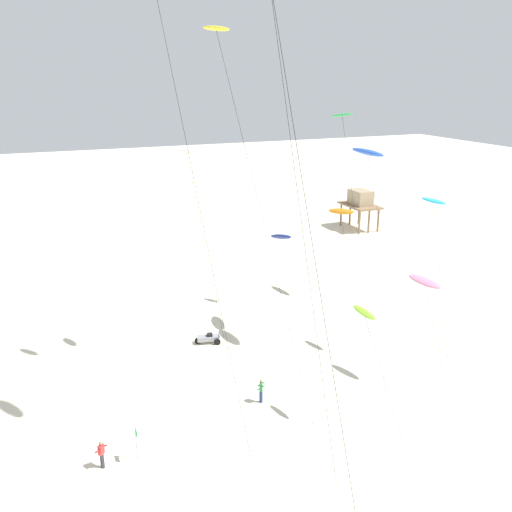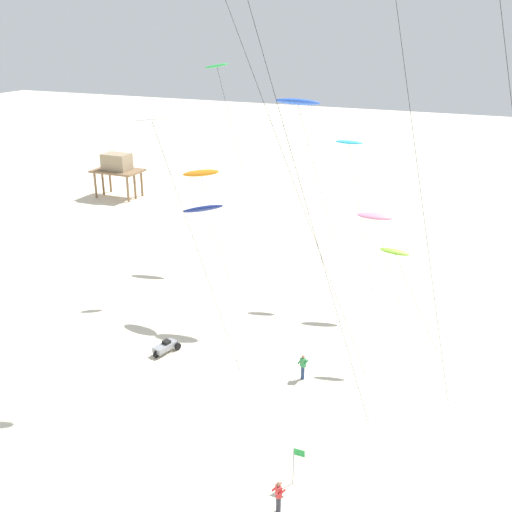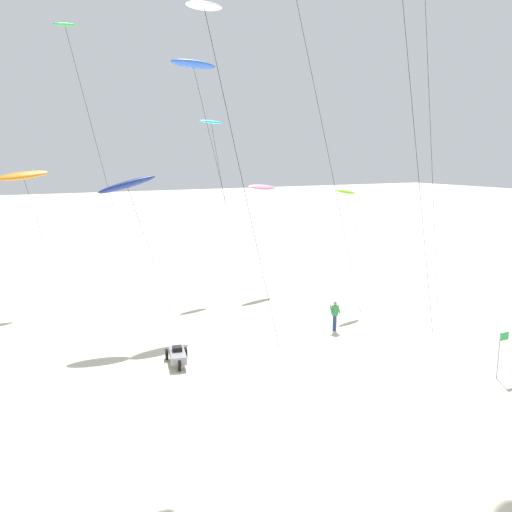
{
  "view_description": "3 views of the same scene",
  "coord_description": "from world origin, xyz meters",
  "views": [
    {
      "loc": [
        36.36,
        -4.08,
        20.61
      ],
      "look_at": [
        3.72,
        9.49,
        8.98
      ],
      "focal_mm": 38.76,
      "sensor_mm": 36.0,
      "label": 1
    },
    {
      "loc": [
        17.04,
        -21.59,
        20.56
      ],
      "look_at": [
        3.18,
        10.53,
        6.75
      ],
      "focal_mm": 41.77,
      "sensor_mm": 36.0,
      "label": 2
    },
    {
      "loc": [
        -9.77,
        -14.94,
        9.68
      ],
      "look_at": [
        2.34,
        8.52,
        4.67
      ],
      "focal_mm": 37.26,
      "sensor_mm": 36.0,
      "label": 3
    }
  ],
  "objects": [
    {
      "name": "kite_orange",
      "position": [
        -7.25,
        22.71,
        8.38
      ],
      "size": [
        3.63,
        1.76,
        8.91
      ],
      "color": "orange",
      "rests_on": "ground"
    },
    {
      "name": "kite_pink",
      "position": [
        8.64,
        19.77,
        7.35
      ],
      "size": [
        3.79,
        1.54,
        7.72
      ],
      "color": "pink",
      "rests_on": "ground"
    },
    {
      "name": "kite_blue",
      "position": [
        2.96,
        18.39,
        15.32
      ],
      "size": [
        6.05,
        2.21,
        15.74
      ],
      "color": "blue",
      "rests_on": "ground"
    },
    {
      "name": "beach_buggy",
      "position": [
        -2.2,
        7.79,
        0.43
      ],
      "size": [
        1.27,
        2.13,
        0.82
      ],
      "color": "gray",
      "rests_on": "ground"
    },
    {
      "name": "kite_cyan",
      "position": [
        5.78,
        22.32,
        11.95
      ],
      "size": [
        3.58,
        1.38,
        12.3
      ],
      "color": "#33BFE0",
      "rests_on": "ground"
    },
    {
      "name": "kite_navy",
      "position": [
        -2.61,
        14.3,
        8.09
      ],
      "size": [
        4.36,
        1.46,
        8.8
      ],
      "color": "navy",
      "rests_on": "ground"
    },
    {
      "name": "kite_green",
      "position": [
        -4.31,
        20.65,
        17.02
      ],
      "size": [
        4.87,
        2.1,
        17.7
      ],
      "color": "green",
      "rests_on": "ground"
    },
    {
      "name": "stilt_house",
      "position": [
        -27.43,
        38.1,
        3.99
      ],
      "size": [
        6.0,
        3.77,
        5.47
      ],
      "color": "#846647",
      "rests_on": "ground"
    },
    {
      "name": "kite_white",
      "position": [
        -1.09,
        6.3,
        15.35
      ],
      "size": [
        5.52,
        2.23,
        15.86
      ],
      "color": "white",
      "rests_on": "ground"
    },
    {
      "name": "ground_plane",
      "position": [
        0.0,
        0.0,
        0.0
      ],
      "size": [
        260.0,
        260.0,
        0.0
      ],
      "primitive_type": "plane",
      "color": "beige"
    },
    {
      "name": "marker_flag",
      "position": [
        9.91,
        -0.27,
        1.49
      ],
      "size": [
        0.56,
        0.05,
        2.1
      ],
      "color": "gray",
      "rests_on": "ground"
    },
    {
      "name": "kite_flyer_nearest",
      "position": [
        7.24,
        8.38,
        0.89
      ],
      "size": [
        0.68,
        0.67,
        1.67
      ],
      "color": "navy",
      "rests_on": "ground"
    },
    {
      "name": "kite_lime",
      "position": [
        11.39,
        13.21,
        7.25
      ],
      "size": [
        4.3,
        1.56,
        7.65
      ],
      "color": "#8CD833",
      "rests_on": "ground"
    },
    {
      "name": "kite_flyer_middle",
      "position": [
        9.76,
        -2.18,
        0.89
      ],
      "size": [
        0.73,
        0.73,
        1.67
      ],
      "color": "#33333D",
      "rests_on": "ground"
    }
  ]
}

